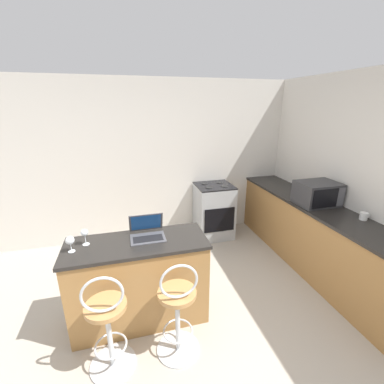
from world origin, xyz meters
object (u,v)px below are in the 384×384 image
(laptop, at_px, (147,231))
(stove_range, at_px, (214,211))
(mug_red, at_px, (307,190))
(wine_glass_short, at_px, (70,241))
(wine_glass_tall, at_px, (84,233))
(bar_stool_near, at_px, (108,325))
(bar_stool_far, at_px, (178,311))
(mug_white, at_px, (364,216))
(microwave, at_px, (317,193))

(laptop, bearing_deg, stove_range, 49.64)
(stove_range, relative_size, mug_red, 8.96)
(laptop, height_order, mug_red, laptop)
(wine_glass_short, bearing_deg, wine_glass_tall, 42.10)
(wine_glass_tall, bearing_deg, mug_red, 13.83)
(bar_stool_near, xyz_separation_m, wine_glass_short, (-0.29, 0.48, 0.57))
(laptop, distance_m, mug_red, 2.59)
(bar_stool_near, distance_m, bar_stool_far, 0.59)
(laptop, height_order, mug_white, laptop)
(laptop, bearing_deg, wine_glass_tall, -178.69)
(laptop, bearing_deg, bar_stool_near, -124.65)
(microwave, bearing_deg, wine_glass_tall, -173.54)
(bar_stool_near, xyz_separation_m, laptop, (0.41, 0.59, 0.52))
(bar_stool_far, bearing_deg, bar_stool_near, 180.00)
(bar_stool_near, relative_size, microwave, 1.91)
(bar_stool_far, height_order, mug_red, mug_red)
(wine_glass_tall, bearing_deg, laptop, 1.31)
(mug_white, bearing_deg, mug_red, 89.59)
(wine_glass_tall, distance_m, wine_glass_short, 0.15)
(stove_range, distance_m, wine_glass_tall, 2.44)
(mug_red, relative_size, wine_glass_short, 0.68)
(bar_stool_far, distance_m, laptop, 0.81)
(mug_red, relative_size, wine_glass_tall, 0.64)
(bar_stool_near, relative_size, wine_glass_tall, 6.17)
(microwave, distance_m, wine_glass_short, 3.01)
(microwave, distance_m, mug_white, 0.60)
(microwave, bearing_deg, stove_range, 131.42)
(bar_stool_far, height_order, mug_white, mug_white)
(bar_stool_far, height_order, microwave, microwave)
(bar_stool_near, bearing_deg, microwave, 18.54)
(laptop, xyz_separation_m, microwave, (2.28, 0.31, 0.10))
(laptop, bearing_deg, mug_white, -5.75)
(stove_range, bearing_deg, microwave, -48.58)
(wine_glass_short, bearing_deg, bar_stool_near, -59.03)
(wine_glass_short, bearing_deg, stove_range, 39.19)
(microwave, distance_m, stove_range, 1.67)
(bar_stool_near, height_order, bar_stool_far, same)
(mug_red, bearing_deg, stove_range, 149.05)
(wine_glass_tall, bearing_deg, wine_glass_short, -137.90)
(microwave, bearing_deg, bar_stool_far, -156.74)
(laptop, xyz_separation_m, stove_range, (1.25, 1.48, -0.52))
(microwave, xyz_separation_m, wine_glass_short, (-2.98, -0.43, -0.04))
(wine_glass_short, bearing_deg, mug_red, 15.06)
(laptop, relative_size, wine_glass_short, 2.22)
(laptop, bearing_deg, mug_red, 16.63)
(microwave, height_order, stove_range, microwave)
(bar_stool_far, xyz_separation_m, wine_glass_short, (-0.88, 0.48, 0.57))
(bar_stool_far, height_order, wine_glass_short, wine_glass_short)
(stove_range, distance_m, mug_white, 2.17)
(bar_stool_far, bearing_deg, stove_range, 62.59)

